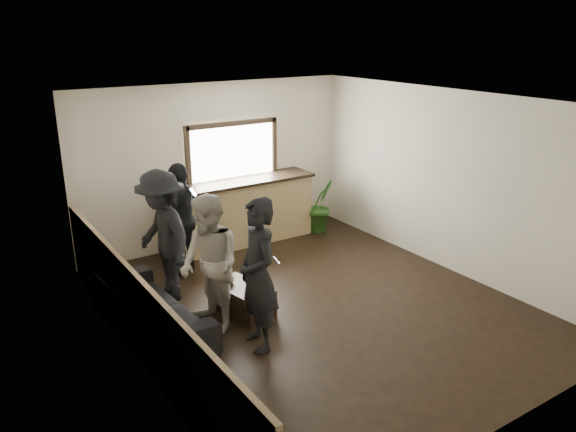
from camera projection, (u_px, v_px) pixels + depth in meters
ground at (316, 305)px, 7.77m from camera, size 5.00×6.00×0.01m
room_shell at (270, 214)px, 6.91m from camera, size 5.01×6.01×2.80m
bar_counter at (241, 208)px, 9.85m from camera, size 2.70×0.68×2.13m
sofa at (150, 308)px, 7.04m from camera, size 0.98×2.19×0.63m
coffee_table at (242, 299)px, 7.53m from camera, size 0.64×0.93×0.38m
cup_a at (230, 280)px, 7.56m from camera, size 0.15×0.15×0.09m
cup_b at (256, 286)px, 7.39m from camera, size 0.12×0.12×0.09m
potted_plant at (320, 205)px, 10.47m from camera, size 0.60×0.51×1.00m
person_a at (258, 275)px, 6.51m from camera, size 0.54×0.73×1.86m
person_b at (210, 265)px, 6.91m from camera, size 0.74×0.91×1.76m
person_c at (163, 237)px, 7.67m from camera, size 0.78×1.26×1.87m
person_d at (182, 219)px, 8.56m from camera, size 1.09×0.94×1.76m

